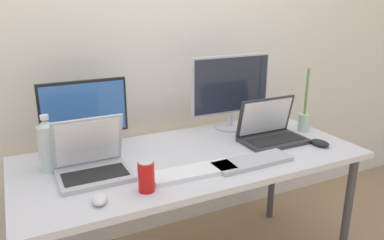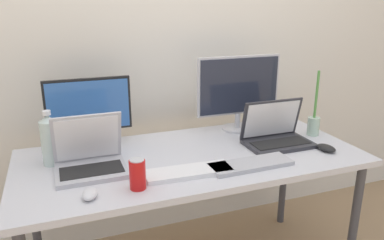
% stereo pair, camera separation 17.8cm
% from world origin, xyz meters
% --- Properties ---
extents(wall_back, '(7.00, 0.08, 2.60)m').
position_xyz_m(wall_back, '(0.00, 0.59, 1.30)').
color(wall_back, silver).
rests_on(wall_back, ground).
extents(work_desk, '(1.67, 0.76, 0.74)m').
position_xyz_m(work_desk, '(0.00, 0.00, 0.68)').
color(work_desk, '#424247').
rests_on(work_desk, ground).
extents(monitor_left, '(0.42, 0.19, 0.36)m').
position_xyz_m(monitor_left, '(-0.45, 0.28, 0.93)').
color(monitor_left, black).
rests_on(monitor_left, work_desk).
extents(monitor_center, '(0.50, 0.18, 0.43)m').
position_xyz_m(monitor_center, '(0.38, 0.27, 0.98)').
color(monitor_center, silver).
rests_on(monitor_center, work_desk).
extents(laptop_silver, '(0.30, 0.25, 0.25)m').
position_xyz_m(laptop_silver, '(-0.49, -0.00, 0.80)').
color(laptop_silver, '#B7B7BC').
rests_on(laptop_silver, work_desk).
extents(laptop_secondary, '(0.34, 0.22, 0.23)m').
position_xyz_m(laptop_secondary, '(0.47, -0.01, 0.79)').
color(laptop_secondary, '#2D2D33').
rests_on(laptop_secondary, work_desk).
extents(keyboard_main, '(0.39, 0.14, 0.02)m').
position_xyz_m(keyboard_main, '(-0.09, -0.19, 0.75)').
color(keyboard_main, white).
rests_on(keyboard_main, work_desk).
extents(keyboard_aux, '(0.39, 0.14, 0.02)m').
position_xyz_m(keyboard_aux, '(0.21, -0.22, 0.75)').
color(keyboard_aux, '#B2B2B7').
rests_on(keyboard_aux, work_desk).
extents(mouse_by_keyboard, '(0.08, 0.10, 0.03)m').
position_xyz_m(mouse_by_keyboard, '(-0.51, -0.26, 0.76)').
color(mouse_by_keyboard, silver).
rests_on(mouse_by_keyboard, work_desk).
extents(mouse_by_laptop, '(0.08, 0.12, 0.03)m').
position_xyz_m(mouse_by_laptop, '(0.65, -0.19, 0.76)').
color(mouse_by_laptop, black).
rests_on(mouse_by_laptop, work_desk).
extents(water_bottle, '(0.08, 0.08, 0.26)m').
position_xyz_m(water_bottle, '(-0.65, 0.12, 0.86)').
color(water_bottle, silver).
rests_on(water_bottle, work_desk).
extents(soda_can_near_keyboard, '(0.07, 0.07, 0.13)m').
position_xyz_m(soda_can_near_keyboard, '(-0.32, -0.25, 0.80)').
color(soda_can_near_keyboard, red).
rests_on(soda_can_near_keyboard, work_desk).
extents(bamboo_vase, '(0.07, 0.07, 0.37)m').
position_xyz_m(bamboo_vase, '(0.74, 0.03, 0.81)').
color(bamboo_vase, '#B2D1B7').
rests_on(bamboo_vase, work_desk).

